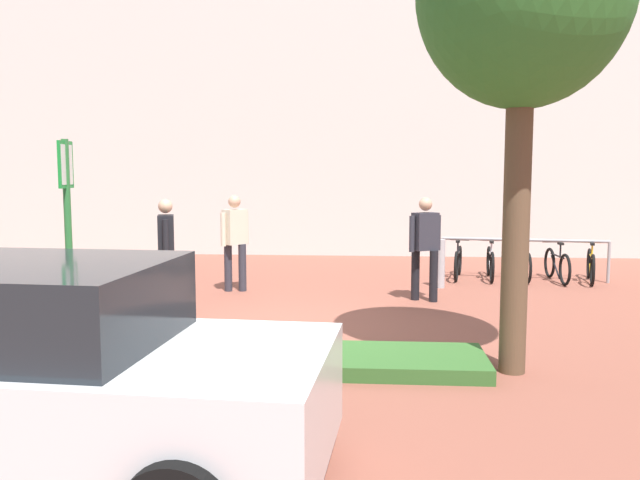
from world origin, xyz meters
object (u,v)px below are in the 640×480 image
at_px(parking_sign_post, 68,218).
at_px(bike_at_sign, 85,328).
at_px(person_suited_dark, 166,246).
at_px(car_white_hatch, 13,374).
at_px(person_suited_navy, 425,242).
at_px(bollard_steel, 441,264).
at_px(person_casual_tan, 235,237).
at_px(bike_rack_cluster, 523,263).

bearing_deg(parking_sign_post, bike_at_sign, 65.30).
relative_size(person_suited_dark, car_white_hatch, 0.39).
height_order(parking_sign_post, person_suited_navy, parking_sign_post).
distance_m(bollard_steel, person_casual_tan, 3.80).
distance_m(bike_rack_cluster, bollard_steel, 1.99).
xyz_separation_m(person_suited_navy, car_white_hatch, (-3.38, -6.62, -0.23)).
distance_m(bollard_steel, person_suited_navy, 1.42).
bearing_deg(bollard_steel, bike_rack_cluster, 29.82).
xyz_separation_m(bollard_steel, person_suited_dark, (-4.47, -2.16, 0.53)).
height_order(parking_sign_post, person_casual_tan, parking_sign_post).
distance_m(parking_sign_post, bike_at_sign, 1.30).
height_order(bollard_steel, person_casual_tan, person_casual_tan).
distance_m(bike_at_sign, bike_rack_cluster, 8.64).
bearing_deg(parking_sign_post, person_suited_navy, 41.86).
xyz_separation_m(person_casual_tan, person_suited_dark, (-0.76, -1.55, 0.00)).
xyz_separation_m(person_casual_tan, car_white_hatch, (-0.07, -7.26, -0.23)).
bearing_deg(bike_at_sign, person_suited_navy, 41.12).
bearing_deg(person_suited_navy, person_suited_dark, -167.38).
relative_size(person_casual_tan, person_suited_navy, 1.00).
distance_m(person_casual_tan, person_suited_navy, 3.37).
xyz_separation_m(parking_sign_post, person_suited_dark, (0.19, 2.91, -0.65)).
bearing_deg(person_suited_navy, bollard_steel, 72.34).
height_order(bike_at_sign, bike_rack_cluster, bike_at_sign).
bearing_deg(bike_at_sign, person_suited_dark, 87.57).
relative_size(person_casual_tan, car_white_hatch, 0.39).
xyz_separation_m(bike_at_sign, person_suited_dark, (0.12, 2.75, 0.63)).
height_order(bollard_steel, car_white_hatch, car_white_hatch).
bearing_deg(car_white_hatch, bike_at_sign, 105.36).
relative_size(person_suited_navy, car_white_hatch, 0.39).
bearing_deg(person_suited_navy, bike_at_sign, -138.88).
relative_size(parking_sign_post, bike_rack_cluster, 0.79).
xyz_separation_m(bike_rack_cluster, car_white_hatch, (-5.50, -8.86, 0.41)).
bearing_deg(person_suited_dark, person_casual_tan, 63.77).
bearing_deg(bike_at_sign, person_casual_tan, 78.42).
bearing_deg(person_suited_navy, bike_rack_cluster, 46.55).
xyz_separation_m(parking_sign_post, person_casual_tan, (0.96, 4.46, -0.65)).
bearing_deg(bike_at_sign, bike_rack_cluster, 43.05).
bearing_deg(person_suited_dark, car_white_hatch, -83.04).
bearing_deg(bike_rack_cluster, car_white_hatch, -121.83).
bearing_deg(bike_at_sign, bollard_steel, 46.93).
height_order(parking_sign_post, bike_at_sign, parking_sign_post).
relative_size(bollard_steel, car_white_hatch, 0.20).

